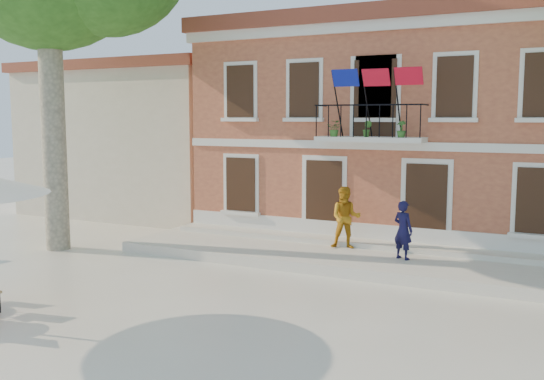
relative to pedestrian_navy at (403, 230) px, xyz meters
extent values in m
plane|color=beige|center=(-3.35, -4.33, -1.10)|extent=(90.00, 90.00, 0.00)
cube|color=#C66C47|center=(-1.35, 5.67, 2.40)|extent=(13.00, 8.00, 7.00)
cube|color=brown|center=(-1.35, 5.67, 6.15)|extent=(13.50, 8.50, 0.50)
cube|color=silver|center=(-1.35, 1.72, 5.75)|extent=(13.30, 0.35, 0.35)
cube|color=silver|center=(-1.35, 1.22, 2.40)|extent=(3.20, 0.90, 0.15)
cube|color=black|center=(-1.35, 0.82, 3.40)|extent=(3.20, 0.04, 0.04)
cube|color=#0D1995|center=(-2.25, 0.47, 4.15)|extent=(0.76, 0.27, 0.47)
cube|color=red|center=(-1.35, 0.47, 4.15)|extent=(0.76, 0.29, 0.47)
cube|color=red|center=(-0.45, 0.47, 4.15)|extent=(0.76, 0.27, 0.47)
imported|color=#26591E|center=(-2.35, 0.92, 2.71)|extent=(0.43, 0.37, 0.48)
imported|color=#26591E|center=(-1.35, 0.92, 2.71)|extent=(0.26, 0.21, 0.48)
imported|color=#26591E|center=(-0.35, 0.92, 2.71)|extent=(0.27, 0.27, 0.48)
cube|color=beige|center=(-12.85, 6.67, 1.90)|extent=(9.00, 9.00, 6.00)
cube|color=brown|center=(-12.85, 6.67, 5.10)|extent=(9.40, 9.40, 0.40)
cube|color=silver|center=(-1.35, 0.07, -0.95)|extent=(14.00, 3.40, 0.30)
cylinder|color=#A59E84|center=(-10.44, -2.20, 2.88)|extent=(0.73, 0.73, 7.98)
imported|color=#111035|center=(0.00, 0.00, 0.00)|extent=(0.69, 0.59, 1.61)
imported|color=#BF7D16|center=(-1.85, 0.61, 0.11)|extent=(1.05, 0.92, 1.83)
camera|label=1|loc=(3.95, -16.10, 3.04)|focal=40.00mm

